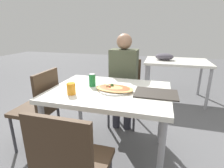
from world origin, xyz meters
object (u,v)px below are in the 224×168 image
drink_glass (71,89)px  chair_near_camera (71,165)px  dining_table (110,97)px  soda_can (92,80)px  chair_far_seated (125,88)px  pizza_main (114,89)px  chair_side_left (40,106)px  person_seated (124,75)px

drink_glass → chair_near_camera: bearing=-63.5°
dining_table → drink_glass: 0.38m
soda_can → chair_far_seated: bearing=73.6°
chair_far_seated → drink_glass: bearing=72.8°
chair_far_seated → pizza_main: (0.05, -0.75, 0.24)m
chair_side_left → person_seated: 1.06m
person_seated → chair_side_left: bearing=43.2°
chair_far_seated → chair_near_camera: 1.49m
dining_table → soda_can: size_ratio=8.95×
chair_near_camera → chair_far_seated: bearing=89.1°
soda_can → drink_glass: soda_can is taller
chair_far_seated → chair_side_left: (-0.75, -0.82, 0.00)m
pizza_main → person_seated: bearing=94.0°
chair_far_seated → drink_glass: 1.03m
chair_side_left → soda_can: (0.55, 0.14, 0.29)m
pizza_main → chair_far_seated: bearing=93.4°
person_seated → soda_can: (-0.20, -0.57, 0.08)m
chair_far_seated → chair_side_left: bearing=47.4°
dining_table → pizza_main: size_ratio=2.88×
chair_side_left → drink_glass: chair_side_left is taller
chair_near_camera → drink_glass: 0.66m
pizza_main → drink_glass: (-0.34, -0.19, 0.03)m
chair_side_left → drink_glass: bearing=-105.3°
chair_far_seated → person_seated: size_ratio=0.72×
dining_table → pizza_main: bearing=-13.1°
dining_table → chair_far_seated: 0.76m
soda_can → pizza_main: bearing=-16.1°
drink_glass → soda_can: bearing=70.7°
dining_table → chair_far_seated: (0.00, 0.74, -0.15)m
chair_side_left → dining_table: bearing=-84.1°
dining_table → chair_near_camera: chair_near_camera is taller
chair_far_seated → soda_can: 0.77m
pizza_main → soda_can: bearing=163.9°
soda_can → drink_glass: 0.28m
chair_far_seated → soda_can: size_ratio=7.11×
chair_side_left → pizza_main: size_ratio=2.29×
person_seated → pizza_main: bearing=94.0°
dining_table → person_seated: bearing=89.6°
chair_near_camera → person_seated: person_seated is taller
chair_near_camera → pizza_main: chair_near_camera is taller
person_seated → soda_can: size_ratio=9.84×
chair_near_camera → drink_glass: (-0.27, 0.54, 0.28)m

